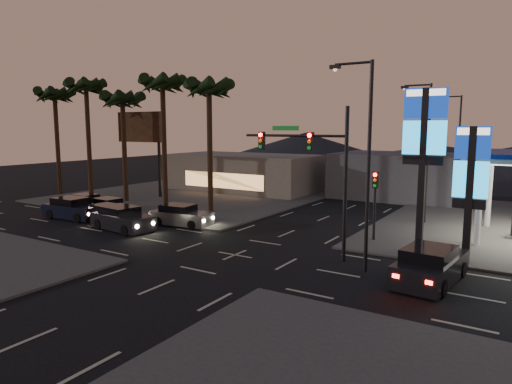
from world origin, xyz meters
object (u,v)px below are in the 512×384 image
Objects in this scene: car_lane_b_front at (181,216)px; car_lane_b_rear at (87,203)px; car_lane_a_mid at (109,215)px; pylon_sign_tall at (424,138)px; car_lane_a_rear at (73,209)px; pylon_sign_short at (471,174)px; traffic_signal_mast at (315,160)px; car_lane_b_mid at (109,207)px; car_lane_a_front at (122,219)px; suv_station at (430,266)px.

car_lane_b_rear is at bearing 177.40° from car_lane_b_front.
car_lane_a_mid is 5.40m from car_lane_b_front.
car_lane_a_rear is at bearing -171.47° from pylon_sign_tall.
pylon_sign_short is 0.88× the size of traffic_signal_mast.
car_lane_b_front is at bearing -175.90° from pylon_sign_tall.
pylon_sign_tall is 2.09× the size of car_lane_a_mid.
car_lane_b_front is (-16.18, -1.16, -5.71)m from pylon_sign_tall.
pylon_sign_short reaches higher than car_lane_b_mid.
car_lane_a_rear is at bearing -179.40° from traffic_signal_mast.
car_lane_a_front is (-21.10, -3.41, -3.91)m from pylon_sign_short.
car_lane_b_rear is at bearing 127.38° from car_lane_a_rear.
pylon_sign_tall is at bearing 13.34° from car_lane_a_front.
car_lane_b_front is at bearing 169.31° from suv_station.
traffic_signal_mast reaches higher than car_lane_a_mid.
car_lane_a_rear is 26.32m from suv_station.
car_lane_a_mid is 0.92× the size of car_lane_b_front.
pylon_sign_tall reaches higher than traffic_signal_mast.
traffic_signal_mast reaches higher than suv_station.
pylon_sign_short is 24.02m from car_lane_a_mid.
car_lane_a_rear is at bearing -52.62° from car_lane_b_rear.
car_lane_a_rear is at bearing 178.31° from suv_station.
traffic_signal_mast is at bearing 171.02° from suv_station.
car_lane_a_mid is at bearing -40.81° from car_lane_b_mid.
car_lane_b_front is 1.11× the size of car_lane_b_mid.
pylon_sign_tall is at bearing 4.10° from car_lane_b_front.
car_lane_a_front is at bearing -23.67° from car_lane_b_rear.
suv_station is at bearing -1.69° from car_lane_a_rear.
pylon_sign_short is 7.69m from traffic_signal_mast.
traffic_signal_mast is at bearing -11.61° from car_lane_b_front.
traffic_signal_mast is at bearing 0.60° from car_lane_a_rear.
car_lane_b_rear is at bearing 172.75° from traffic_signal_mast.
car_lane_a_front reaches higher than car_lane_b_front.
pylon_sign_short reaches higher than car_lane_a_rear.
car_lane_b_front is (-18.68, -0.16, -3.97)m from pylon_sign_short.
car_lane_a_rear is 9.00m from car_lane_b_front.
car_lane_a_mid is (-2.45, 0.91, -0.10)m from car_lane_a_front.
car_lane_a_front is (-18.60, -4.41, -5.65)m from pylon_sign_tall.
car_lane_a_mid is 1.05× the size of car_lane_b_rear.
pylon_sign_tall is 1.29× the size of pylon_sign_short.
pylon_sign_short reaches higher than car_lane_b_rear.
pylon_sign_tall is 6.02m from traffic_signal_mast.
traffic_signal_mast reaches higher than car_lane_a_rear.
pylon_sign_short reaches higher than suv_station.
car_lane_a_front is 20.09m from suv_station.
car_lane_a_rear is (-20.07, -0.21, -4.48)m from traffic_signal_mast.
car_lane_a_rear is at bearing 173.67° from car_lane_a_front.
car_lane_a_mid is at bearing -173.94° from pylon_sign_short.
suv_station is at bearing -2.53° from car_lane_a_mid.
car_lane_b_rear is (-2.34, 3.06, -0.14)m from car_lane_a_rear.
pylon_sign_tall reaches higher than car_lane_a_front.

